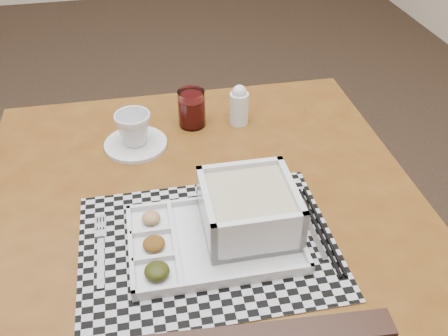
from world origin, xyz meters
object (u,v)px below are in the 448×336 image
Objects in this scene: dining_table at (203,225)px; serving_tray at (239,218)px; creamer_bottle at (239,105)px; cup at (134,129)px; juice_glass at (192,110)px.

serving_tray is at bearing -64.32° from dining_table.
cup is at bearing -169.15° from creamer_bottle.
dining_table is at bearing -94.92° from juice_glass.
dining_table is at bearing -117.19° from creamer_bottle.
dining_table is 0.29m from cup.
serving_tray is at bearing -68.74° from cup.
dining_table is at bearing 115.68° from serving_tray.
serving_tray reaches higher than juice_glass.
creamer_bottle is (0.14, 0.28, 0.12)m from dining_table.
cup is 0.90× the size of juice_glass.
creamer_bottle is at bearing -7.34° from juice_glass.
creamer_bottle reaches higher than juice_glass.
serving_tray is 3.79× the size of cup.
serving_tray is at bearing -103.26° from creamer_bottle.
creamer_bottle is at bearing 62.81° from dining_table.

